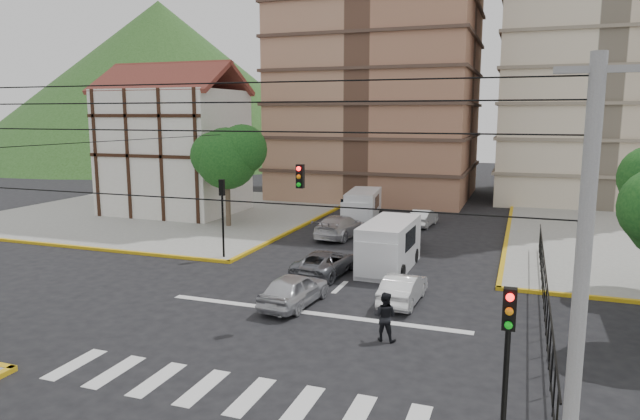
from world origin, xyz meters
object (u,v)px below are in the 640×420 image
at_px(van_right_lane, 388,247).
at_px(van_left_lane, 362,208).
at_px(pedestrian_crosswalk, 385,316).
at_px(car_white_front_right, 403,288).
at_px(car_silver_front_left, 294,289).
at_px(traffic_light_nw, 222,205).
at_px(traffic_light_se, 507,354).

relative_size(van_right_lane, van_left_lane, 1.02).
bearing_deg(van_right_lane, pedestrian_crosswalk, -76.56).
bearing_deg(van_left_lane, car_white_front_right, -75.89).
relative_size(van_right_lane, car_silver_front_left, 1.36).
distance_m(traffic_light_nw, car_white_front_right, 12.03).
bearing_deg(car_white_front_right, traffic_light_nw, -17.87).
bearing_deg(car_white_front_right, pedestrian_crosswalk, 94.92).
bearing_deg(van_left_lane, traffic_light_se, -75.79).
xyz_separation_m(traffic_light_se, van_right_lane, (-6.36, 16.52, -1.87)).
xyz_separation_m(traffic_light_se, car_white_front_right, (-4.53, 11.58, -2.46)).
height_order(car_silver_front_left, car_white_front_right, car_silver_front_left).
bearing_deg(traffic_light_nw, car_silver_front_left, -41.35).
relative_size(traffic_light_se, car_white_front_right, 1.12).
distance_m(traffic_light_nw, van_right_lane, 9.47).
relative_size(traffic_light_se, traffic_light_nw, 1.00).
height_order(van_right_lane, car_white_front_right, van_right_lane).
distance_m(van_left_lane, car_silver_front_left, 19.28).
bearing_deg(van_right_lane, car_silver_front_left, -108.90).
height_order(traffic_light_se, car_white_front_right, traffic_light_se).
distance_m(van_left_lane, car_white_front_right, 18.46).
relative_size(car_white_front_right, pedestrian_crosswalk, 2.18).
bearing_deg(pedestrian_crosswalk, traffic_light_se, 124.60).
xyz_separation_m(van_right_lane, pedestrian_crosswalk, (2.04, -9.29, -0.34)).
bearing_deg(traffic_light_se, car_white_front_right, 111.38).
xyz_separation_m(traffic_light_se, traffic_light_nw, (-15.60, 15.60, 0.00)).
xyz_separation_m(traffic_light_nw, pedestrian_crosswalk, (11.28, -8.37, -2.21)).
height_order(car_white_front_right, pedestrian_crosswalk, pedestrian_crosswalk).
distance_m(van_right_lane, pedestrian_crosswalk, 9.52).
bearing_deg(pedestrian_crosswalk, car_silver_front_left, -24.46).
relative_size(traffic_light_se, van_right_lane, 0.77).
height_order(traffic_light_nw, van_right_lane, traffic_light_nw).
relative_size(car_silver_front_left, pedestrian_crosswalk, 2.32).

